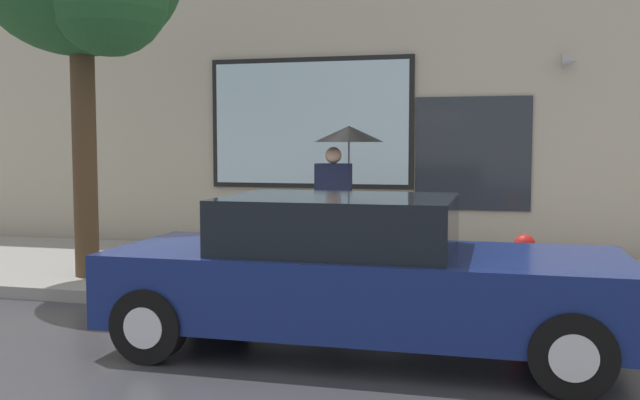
% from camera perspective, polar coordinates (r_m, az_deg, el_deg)
% --- Properties ---
extents(ground_plane, '(60.00, 60.00, 0.00)m').
position_cam_1_polar(ground_plane, '(6.77, -3.65, -11.37)').
color(ground_plane, '#333338').
extents(sidewalk, '(20.00, 4.00, 0.15)m').
position_cam_1_polar(sidewalk, '(9.58, 1.89, -6.17)').
color(sidewalk, gray).
rests_on(sidewalk, ground).
extents(building_facade, '(20.00, 0.67, 7.00)m').
position_cam_1_polar(building_facade, '(11.97, 4.50, 12.33)').
color(building_facade, '#B2A893').
rests_on(building_facade, ground).
extents(parked_car, '(4.51, 1.82, 1.39)m').
position_cam_1_polar(parked_car, '(6.39, 3.11, -6.03)').
color(parked_car, navy).
rests_on(parked_car, ground).
extents(fire_hydrant, '(0.30, 0.44, 0.72)m').
position_cam_1_polar(fire_hydrant, '(8.09, 16.10, -5.27)').
color(fire_hydrant, red).
rests_on(fire_hydrant, sidewalk).
extents(pedestrian_with_umbrella, '(0.96, 0.96, 1.95)m').
position_cam_1_polar(pedestrian_with_umbrella, '(9.76, 1.90, 3.53)').
color(pedestrian_with_umbrella, black).
rests_on(pedestrian_with_umbrella, sidewalk).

